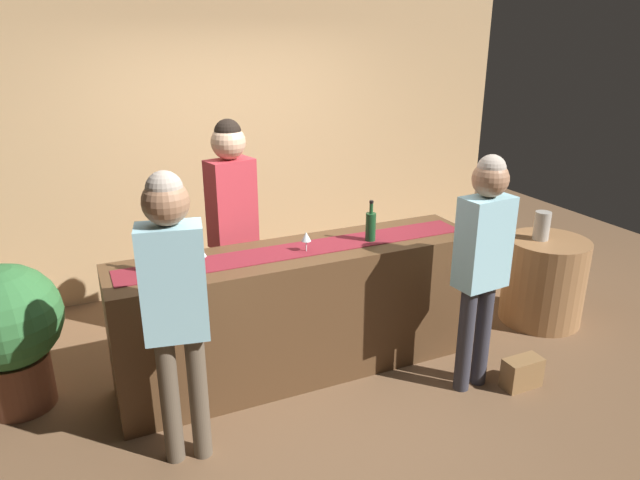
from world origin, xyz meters
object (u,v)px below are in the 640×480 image
object	(u,v)px
wine_glass_mid_counter	(306,237)
round_side_table	(544,280)
wine_bottle_clear	(150,255)
wine_bottle_green	(371,226)
vase_on_side_table	(542,226)
potted_plant_tall	(8,328)
handbag	(522,373)
customer_browsing	(174,292)
wine_glass_near_customer	(201,252)
bartender	(232,209)
customer_sipping	(483,251)

from	to	relation	value
wine_glass_mid_counter	round_side_table	size ratio (longest dim) A/B	0.19
wine_bottle_clear	round_side_table	world-z (taller)	wine_bottle_clear
wine_bottle_green	wine_bottle_clear	bearing A→B (deg)	177.41
wine_bottle_clear	round_side_table	distance (m)	3.28
wine_glass_mid_counter	vase_on_side_table	bearing A→B (deg)	-0.92
potted_plant_tall	handbag	distance (m)	3.47
round_side_table	vase_on_side_table	xyz separation A→B (m)	(-0.06, 0.05, 0.49)
wine_glass_mid_counter	round_side_table	bearing A→B (deg)	-2.09
customer_browsing	wine_glass_near_customer	bearing A→B (deg)	74.56
wine_glass_near_customer	potted_plant_tall	world-z (taller)	wine_glass_near_customer
bartender	customer_browsing	size ratio (longest dim) A/B	1.04
bartender	potted_plant_tall	bearing A→B (deg)	-6.32
customer_sipping	customer_browsing	bearing A→B (deg)	172.29
wine_bottle_clear	bartender	distance (m)	0.89
bartender	customer_sipping	bearing A→B (deg)	122.24
wine_bottle_green	round_side_table	xyz separation A→B (m)	(1.67, -0.09, -0.70)
wine_glass_near_customer	handbag	xyz separation A→B (m)	(2.03, -0.81, -0.95)
customer_sipping	customer_browsing	size ratio (longest dim) A/B	0.96
wine_glass_near_customer	wine_bottle_clear	bearing A→B (deg)	168.21
wine_bottle_green	customer_browsing	distance (m)	1.59
round_side_table	wine_bottle_green	bearing A→B (deg)	177.08
vase_on_side_table	potted_plant_tall	xyz separation A→B (m)	(-4.02, 0.45, -0.28)
wine_bottle_green	handbag	world-z (taller)	wine_bottle_green
wine_bottle_green	wine_glass_near_customer	distance (m)	1.22
round_side_table	vase_on_side_table	size ratio (longest dim) A/B	3.08
wine_glass_near_customer	vase_on_side_table	distance (m)	2.84
customer_sipping	round_side_table	distance (m)	1.46
bartender	vase_on_side_table	world-z (taller)	bartender
customer_sipping	wine_glass_mid_counter	bearing A→B (deg)	142.26
vase_on_side_table	handbag	bearing A→B (deg)	-136.35
vase_on_side_table	potted_plant_tall	world-z (taller)	potted_plant_tall
wine_bottle_green	handbag	size ratio (longest dim) A/B	1.08
bartender	handbag	bearing A→B (deg)	124.98
vase_on_side_table	handbag	size ratio (longest dim) A/B	0.86
round_side_table	vase_on_side_table	bearing A→B (deg)	143.23
potted_plant_tall	wine_bottle_clear	bearing A→B (deg)	-21.23
wine_bottle_clear	handbag	xyz separation A→B (m)	(2.34, -0.87, -0.96)
wine_bottle_green	vase_on_side_table	xyz separation A→B (m)	(1.61, -0.04, -0.21)
wine_bottle_clear	round_side_table	bearing A→B (deg)	-2.76
bartender	customer_browsing	bearing A→B (deg)	46.69
bartender	customer_browsing	distance (m)	1.34
round_side_table	handbag	size ratio (longest dim) A/B	2.64
wine_bottle_green	bartender	bearing A→B (deg)	143.37
round_side_table	potted_plant_tall	bearing A→B (deg)	173.06
wine_glass_near_customer	vase_on_side_table	size ratio (longest dim) A/B	0.60
customer_sipping	customer_browsing	world-z (taller)	customer_browsing
wine_glass_near_customer	wine_glass_mid_counter	size ratio (longest dim) A/B	1.00
wine_bottle_green	customer_sipping	bearing A→B (deg)	-53.01
bartender	round_side_table	xyz separation A→B (m)	(2.51, -0.71, -0.76)
bartender	wine_glass_near_customer	bearing A→B (deg)	44.17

